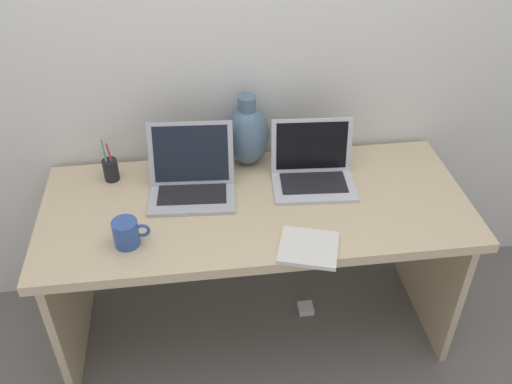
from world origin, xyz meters
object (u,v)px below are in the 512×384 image
object	(u,v)px
green_vase	(247,134)
pen_cup	(111,169)
laptop_right	(313,166)
coffee_mug	(127,233)
notebook_stack	(309,248)
power_brick	(306,308)
laptop_left	(192,175)

from	to	relation	value
green_vase	pen_cup	distance (m)	0.57
laptop_right	coffee_mug	distance (m)	0.78
notebook_stack	power_brick	size ratio (longest dim) A/B	2.87
coffee_mug	pen_cup	xyz separation A→B (m)	(-0.08, 0.40, -0.00)
notebook_stack	pen_cup	size ratio (longest dim) A/B	1.10
laptop_left	green_vase	xyz separation A→B (m)	(0.24, 0.17, 0.07)
pen_cup	power_brick	world-z (taller)	pen_cup
laptop_left	coffee_mug	size ratio (longest dim) A/B	2.68
laptop_right	power_brick	distance (m)	0.78
laptop_left	pen_cup	world-z (taller)	laptop_left
green_vase	notebook_stack	distance (m)	0.60
green_vase	pen_cup	world-z (taller)	green_vase
laptop_right	green_vase	size ratio (longest dim) A/B	1.11
notebook_stack	power_brick	bearing A→B (deg)	74.14
laptop_right	pen_cup	bearing A→B (deg)	172.58
power_brick	coffee_mug	bearing A→B (deg)	-161.71
pen_cup	laptop_right	bearing A→B (deg)	-7.42
laptop_left	power_brick	size ratio (longest dim) A/B	4.95
laptop_left	notebook_stack	size ratio (longest dim) A/B	1.73
laptop_right	notebook_stack	world-z (taller)	laptop_right
green_vase	pen_cup	xyz separation A→B (m)	(-0.56, -0.06, -0.08)
laptop_right	pen_cup	world-z (taller)	laptop_right
power_brick	pen_cup	bearing A→B (deg)	168.43
green_vase	coffee_mug	distance (m)	0.67
notebook_stack	pen_cup	xyz separation A→B (m)	(-0.70, 0.51, 0.04)
laptop_left	notebook_stack	distance (m)	0.56
laptop_left	green_vase	distance (m)	0.30
coffee_mug	laptop_left	bearing A→B (deg)	51.17
green_vase	power_brick	xyz separation A→B (m)	(0.25, -0.22, -0.84)
coffee_mug	power_brick	world-z (taller)	coffee_mug
green_vase	pen_cup	size ratio (longest dim) A/B	1.66
laptop_right	green_vase	bearing A→B (deg)	146.10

